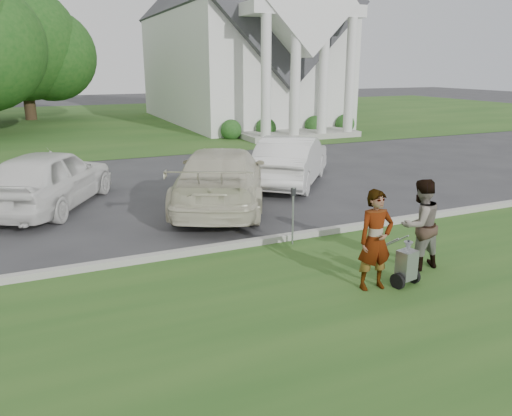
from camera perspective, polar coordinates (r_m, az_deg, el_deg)
ground at (r=10.15m, az=0.00°, el=-5.47°), size 120.00×120.00×0.00m
grass_strip at (r=7.76m, az=9.20°, el=-12.83°), size 80.00×7.00×0.01m
church_lawn at (r=36.04m, az=-17.82°, el=9.39°), size 80.00×30.00×0.01m
curb at (r=10.60m, az=-1.20°, el=-4.09°), size 80.00×0.18×0.15m
church at (r=34.31m, az=-1.92°, el=19.76°), size 9.19×19.00×24.10m
tree_back at (r=38.64m, az=-25.11°, el=16.12°), size 9.61×7.60×8.89m
striping_cart at (r=9.07m, az=16.75°, el=-6.31°), size 0.57×1.01×0.89m
person_left at (r=8.65m, az=13.49°, el=-3.69°), size 0.67×0.47×1.74m
person_right at (r=9.74m, az=18.20°, el=-1.88°), size 0.87×0.69×1.72m
parking_meter_near at (r=10.54m, az=4.26°, el=-0.09°), size 0.09×0.08×1.27m
car_b at (r=14.37m, az=-22.56°, el=3.14°), size 3.97×5.13×1.63m
car_c at (r=13.41m, az=-3.95°, el=3.47°), size 4.46×6.02×1.62m
car_d at (r=16.13m, az=4.07°, el=5.49°), size 4.25×4.69×1.55m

